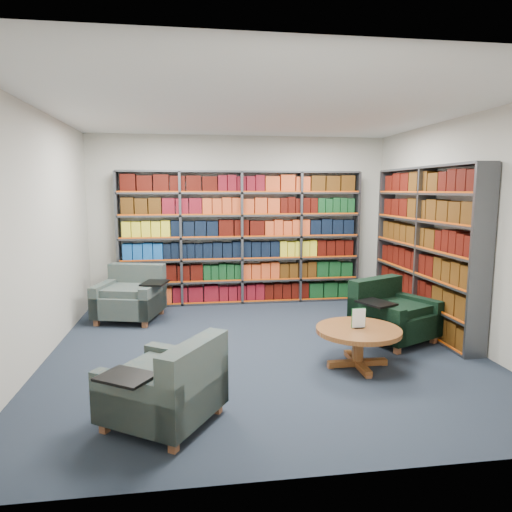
{
  "coord_description": "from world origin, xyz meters",
  "views": [
    {
      "loc": [
        -0.83,
        -5.22,
        1.9
      ],
      "look_at": [
        0.0,
        0.6,
        1.05
      ],
      "focal_mm": 32.0,
      "sensor_mm": 36.0,
      "label": 1
    }
  ],
  "objects": [
    {
      "name": "room_shell",
      "position": [
        0.0,
        0.0,
        1.4
      ],
      "size": [
        5.02,
        5.02,
        2.82
      ],
      "color": "#191F2E",
      "rests_on": "ground"
    },
    {
      "name": "bookshelf_back",
      "position": [
        0.0,
        2.34,
        1.1
      ],
      "size": [
        4.0,
        0.28,
        2.2
      ],
      "color": "#47494F",
      "rests_on": "ground"
    },
    {
      "name": "bookshelf_right",
      "position": [
        2.34,
        0.6,
        1.1
      ],
      "size": [
        0.28,
        2.5,
        2.2
      ],
      "color": "#47494F",
      "rests_on": "ground"
    },
    {
      "name": "chair_teal_left",
      "position": [
        -1.73,
        1.61,
        0.32
      ],
      "size": [
        1.12,
        1.05,
        0.78
      ],
      "color": "#0A2A39",
      "rests_on": "ground"
    },
    {
      "name": "chair_green_right",
      "position": [
        1.66,
        0.15,
        0.31
      ],
      "size": [
        1.13,
        1.11,
        0.76
      ],
      "color": "black",
      "rests_on": "ground"
    },
    {
      "name": "chair_teal_front",
      "position": [
        -1.03,
        -1.66,
        0.29
      ],
      "size": [
        1.1,
        1.1,
        0.73
      ],
      "color": "#0A2A39",
      "rests_on": "ground"
    },
    {
      "name": "coffee_table",
      "position": [
        0.93,
        -0.69,
        0.34
      ],
      "size": [
        0.91,
        0.91,
        0.64
      ],
      "color": "olive",
      "rests_on": "ground"
    }
  ]
}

